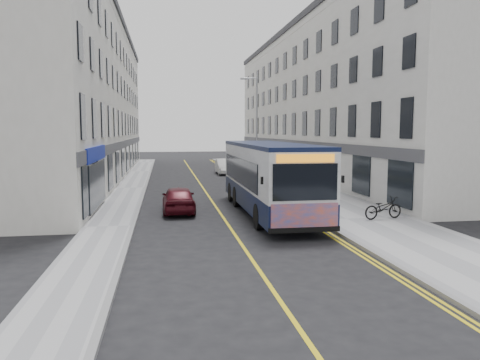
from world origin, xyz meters
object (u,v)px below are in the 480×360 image
object	(u,v)px
car_white	(225,166)
car_maroon	(179,199)
pedestrian_near	(289,171)
bicycle	(383,208)
city_bus	(269,175)
pedestrian_far	(281,167)
streetlamp	(256,126)

from	to	relation	value
car_white	car_maroon	world-z (taller)	car_white
pedestrian_near	car_maroon	world-z (taller)	pedestrian_near
bicycle	car_white	size ratio (longest dim) A/B	0.44
bicycle	city_bus	bearing A→B (deg)	48.28
city_bus	pedestrian_far	size ratio (longest dim) A/B	6.40
streetlamp	pedestrian_near	xyz separation A→B (m)	(2.41, -0.88, -3.36)
bicycle	car_white	xyz separation A→B (m)	(-4.00, 23.87, 0.09)
streetlamp	pedestrian_far	size ratio (longest dim) A/B	4.34
bicycle	car_maroon	xyz separation A→B (m)	(-8.89, 3.80, 0.05)
streetlamp	car_white	distance (m)	9.20
pedestrian_far	car_white	distance (m)	6.83
bicycle	pedestrian_near	size ratio (longest dim) A/B	1.05
streetlamp	city_bus	xyz separation A→B (m)	(-1.85, -12.78, -2.51)
streetlamp	car_white	xyz separation A→B (m)	(-1.29, 8.33, -3.68)
bicycle	car_maroon	distance (m)	9.67
pedestrian_near	pedestrian_far	bearing A→B (deg)	63.45
car_white	pedestrian_near	bearing A→B (deg)	-67.40
city_bus	car_white	xyz separation A→B (m)	(0.57, 21.11, -1.17)
city_bus	car_white	size ratio (longest dim) A/B	2.76
pedestrian_far	city_bus	bearing A→B (deg)	-139.05
city_bus	bicycle	world-z (taller)	city_bus
pedestrian_near	streetlamp	bearing A→B (deg)	137.05
streetlamp	car_maroon	bearing A→B (deg)	-117.73
city_bus	pedestrian_near	bearing A→B (deg)	70.26
streetlamp	car_white	bearing A→B (deg)	98.77
city_bus	car_maroon	world-z (taller)	city_bus
streetlamp	bicycle	distance (m)	16.22
pedestrian_far	car_maroon	size ratio (longest dim) A/B	0.47
car_white	city_bus	bearing A→B (deg)	-90.82
streetlamp	pedestrian_near	bearing A→B (deg)	-20.08
streetlamp	car_maroon	xyz separation A→B (m)	(-6.17, -11.73, -3.72)
pedestrian_far	car_white	size ratio (longest dim) A/B	0.43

